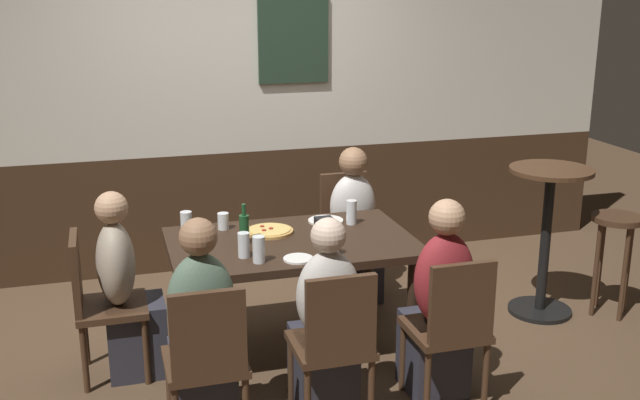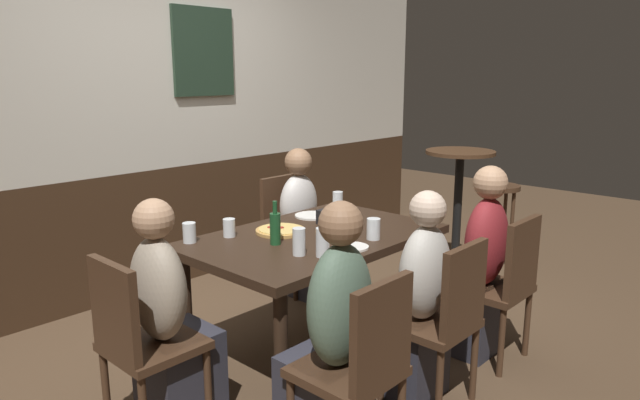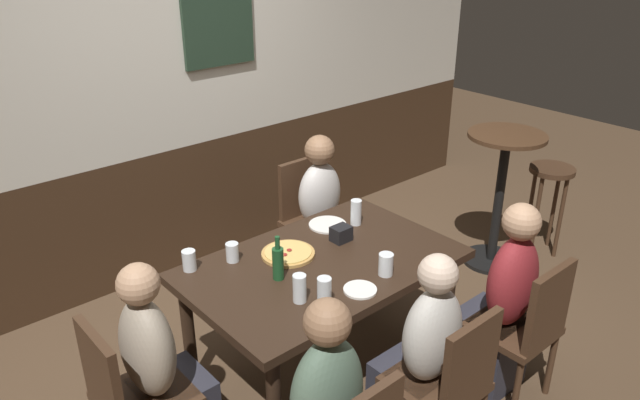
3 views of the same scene
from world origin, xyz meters
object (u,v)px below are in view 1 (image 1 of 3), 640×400
chair_right_near (452,324)px  person_right_far (354,235)px  chair_left_near (207,357)px  tumbler_short (186,222)px  pint_glass_amber (244,247)px  side_bar_table (546,229)px  chair_right_far (347,226)px  pizza (269,231)px  person_left_near (202,343)px  beer_bottle_green (244,228)px  person_head_west (127,299)px  plate_white_small (298,259)px  pint_glass_stout (259,251)px  chair_head_west (98,298)px  person_right_near (439,313)px  dining_table (292,253)px  bar_stool (615,237)px  pint_glass_pale (332,246)px  beer_glass_half (223,222)px  condiment_caddy (324,224)px  chair_mid_near (335,340)px  plate_white_large (326,221)px  person_mid_near (325,332)px

chair_right_near → person_right_far: bearing=90.0°
chair_left_near → tumbler_short: 1.32m
pint_glass_amber → side_bar_table: bearing=7.6°
chair_right_far → pizza: (-0.75, -0.71, 0.26)m
chair_right_near → person_left_near: 1.32m
pizza → pint_glass_amber: pint_glass_amber is taller
beer_bottle_green → chair_right_near: bearing=-44.0°
person_head_west → plate_white_small: 1.04m
pint_glass_stout → plate_white_small: pint_glass_stout is taller
chair_head_west → pizza: size_ratio=2.95×
chair_left_near → tumbler_short: chair_left_near is taller
beer_bottle_green → person_right_far: bearing=37.0°
chair_right_far → side_bar_table: 1.43m
chair_right_near → plate_white_small: 0.92m
chair_right_near → person_left_near: person_left_near is taller
person_right_near → person_head_west: 1.80m
person_right_near → tumbler_short: (-1.24, 1.13, 0.30)m
dining_table → bar_stool: 2.28m
pint_glass_stout → tumbler_short: 0.79m
chair_right_near → side_bar_table: side_bar_table is taller
person_head_west → pint_glass_pale: bearing=-15.4°
pizza → pint_glass_amber: (-0.24, -0.39, 0.05)m
person_right_near → pint_glass_pale: bearing=140.2°
person_left_near → beer_bottle_green: 0.90m
dining_table → bar_stool: bearing=-1.8°
chair_head_west → beer_glass_half: 0.91m
chair_right_far → person_right_near: (-0.00, -1.62, -0.01)m
chair_head_west → plate_white_small: (1.11, -0.34, 0.25)m
condiment_caddy → side_bar_table: (1.59, -0.03, -0.17)m
person_head_west → person_right_far: (1.65, 0.73, 0.00)m
chair_right_far → plate_white_small: chair_right_far is taller
chair_right_far → plate_white_small: (-0.70, -1.23, 0.25)m
pint_glass_amber → plate_white_small: size_ratio=0.85×
chair_mid_near → tumbler_short: bearing=114.6°
chair_right_far → plate_white_large: (-0.35, -0.59, 0.25)m
pint_glass_stout → chair_left_near: bearing=-124.1°
chair_right_far → pizza: bearing=-136.5°
dining_table → person_mid_near: size_ratio=1.33×
pint_glass_stout → tumbler_short: size_ratio=1.34×
chair_mid_near → person_mid_near: size_ratio=0.79×
chair_head_west → person_right_far: bearing=21.9°
person_head_west → plate_white_large: (1.30, 0.30, 0.27)m
person_right_far → side_bar_table: (1.17, -0.65, 0.14)m
plate_white_small → bar_stool: (2.32, 0.27, -0.18)m
chair_head_west → person_right_far: person_right_far is taller
dining_table → person_left_near: (-0.65, -0.73, -0.16)m
pint_glass_amber → side_bar_table: (2.16, 0.29, -0.19)m
pint_glass_amber → tumbler_short: 0.66m
dining_table → person_mid_near: (0.00, -0.73, -0.19)m
chair_head_west → side_bar_table: size_ratio=0.84×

